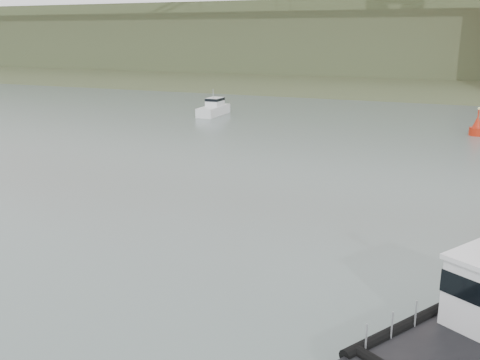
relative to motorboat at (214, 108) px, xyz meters
The scene contains 4 objects.
ground 51.77m from the motorboat, 65.33° to the right, with size 400.00×400.00×0.00m, color slate.
headlands 81.61m from the motorboat, 74.60° to the left, with size 500.00×105.36×27.12m.
motorboat is the anchor object (origin of this frame).
nav_buoy 33.07m from the motorboat, ahead, with size 1.56×1.56×3.25m.
Camera 1 is at (9.84, -18.65, 10.78)m, focal length 40.00 mm.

